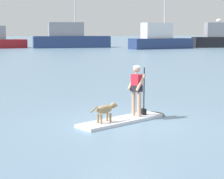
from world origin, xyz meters
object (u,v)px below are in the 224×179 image
Objects in this scene: person_paddler at (137,87)px; dog at (105,110)px; paddleboard at (127,119)px; moored_boat_far_port at (221,38)px; moored_boat_center at (160,39)px; moored_boat_starboard at (70,38)px.

dog is at bearing -155.70° from person_paddler.
person_paddler is at bearing 24.30° from paddleboard.
moored_boat_center is at bearing -173.23° from moored_boat_far_port.
paddleboard is 2.04× the size of person_paddler.
moored_boat_starboard is 15.24m from moored_boat_center.
paddleboard is 51.90m from moored_boat_center.
person_paddler reaches higher than dog.
moored_boat_far_port is at bearing 54.88° from paddleboard.
moored_boat_starboard is at bearing 80.99° from person_paddler.
moored_boat_starboard is (9.13, 55.12, 1.54)m from paddleboard.
moored_boat_starboard is 25.81m from moored_boat_far_port.
dog is (-0.81, -0.37, 0.43)m from paddleboard.
moored_boat_starboard is (8.71, 54.93, 0.53)m from person_paddler.
moored_boat_far_port is (12.04, 1.43, 0.05)m from moored_boat_center.
moored_boat_starboard reaches higher than person_paddler.
moored_boat_far_port reaches higher than dog.
paddleboard is at bearing -115.10° from moored_boat_center.
paddleboard is at bearing -155.70° from person_paddler.
moored_boat_starboard is at bearing 80.60° from paddleboard.
moored_boat_starboard is at bearing 147.70° from moored_boat_center.
dog is 59.95m from moored_boat_far_port.
moored_boat_center is at bearing 64.27° from dog.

